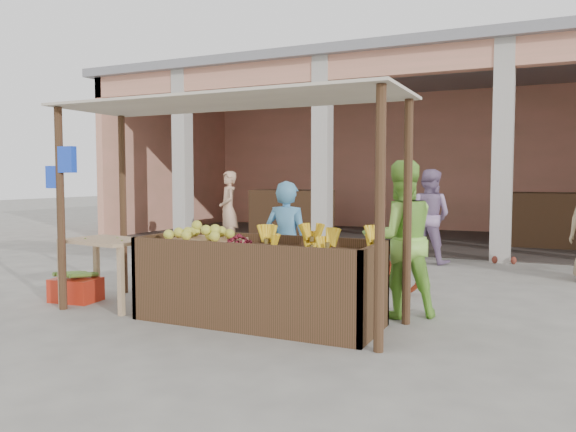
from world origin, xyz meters
The scene contains 17 objects.
ground centered at (0.00, 0.00, 0.00)m, with size 60.00×60.00×0.00m, color slate.
market_building centered at (0.05, 8.93, 2.70)m, with size 14.40×6.40×4.20m.
fruit_stall centered at (0.50, 0.00, 0.40)m, with size 2.60×0.95×0.80m, color #4C2E1E.
stall_awning centered at (-0.01, 0.06, 1.98)m, with size 4.09×1.35×2.39m.
banana_heap centered at (1.18, 0.02, 0.91)m, with size 1.16×0.63×0.21m, color yellow, non-canonical shape.
melon_tray centered at (-0.22, 0.05, 0.90)m, with size 0.79×0.68×0.21m.
berry_heap centered at (0.27, 0.00, 0.86)m, with size 0.40×0.33×0.13m, color maroon.
side_table centered at (-1.47, -0.11, 0.67)m, with size 1.09×0.81×0.81m.
papaya_pile centered at (-1.47, -0.11, 0.91)m, with size 0.69×0.40×0.20m, color #4D872C, non-canonical shape.
red_crate centered at (-2.04, -0.07, 0.14)m, with size 0.56×0.40×0.29m, color #B62613.
plantain_bundle centered at (-2.04, -0.07, 0.34)m, with size 0.46×0.32×0.09m, color #57812E, non-canonical shape.
produce_sacks centered at (2.59, 5.49, 0.27)m, with size 0.70×0.66×0.54m.
vendor_blue centered at (0.49, 0.74, 0.80)m, with size 0.60×0.44×1.61m, color #4E91C2.
vendor_green centered at (1.80, 0.91, 0.91)m, with size 0.88×0.51×1.83m, color #8DD049.
motorcycle centered at (1.07, 2.34, 0.45)m, with size 1.70×0.59×0.89m, color maroon.
shopper_e centered at (-3.02, 5.25, 0.87)m, with size 0.65×0.49×1.75m, color tan.
shopper_f centered at (1.33, 4.94, 0.92)m, with size 0.90×0.52×1.85m, color #90749D.
Camera 1 is at (3.29, -5.22, 1.55)m, focal length 35.00 mm.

